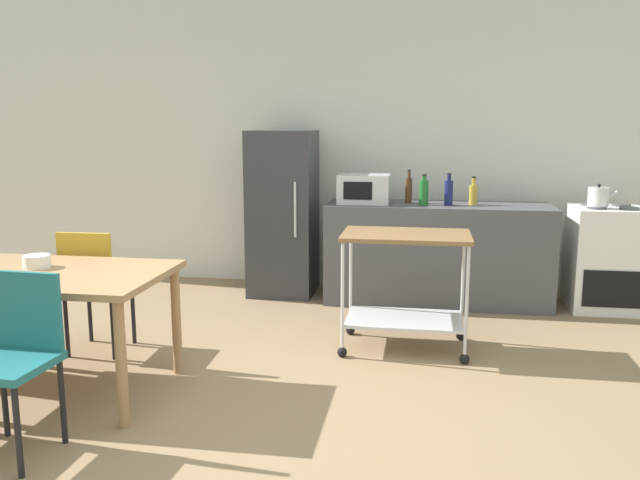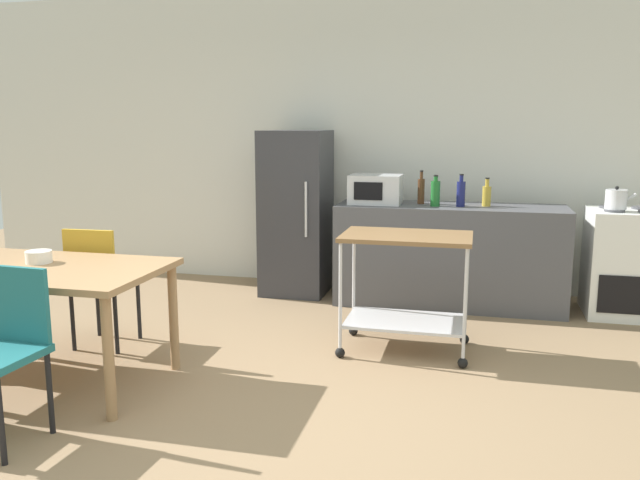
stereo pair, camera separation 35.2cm
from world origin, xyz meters
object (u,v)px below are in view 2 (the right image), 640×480
(chair_mustard, at_px, (99,278))
(kettle, at_px, (616,199))
(bottle_sesame_oil, at_px, (435,193))
(dining_table, at_px, (40,279))
(stove_oven, at_px, (624,263))
(chair_teal, at_px, (4,343))
(refrigerator, at_px, (296,213))
(fruit_bowl, at_px, (39,257))
(kitchen_cart, at_px, (406,273))
(bottle_wine, at_px, (461,193))
(bottle_hot_sauce, at_px, (421,190))
(microwave, at_px, (376,189))
(bottle_soy_sauce, at_px, (487,195))

(chair_mustard, distance_m, kettle, 4.12)
(bottle_sesame_oil, bearing_deg, kettle, 0.10)
(dining_table, xyz_separation_m, stove_oven, (3.83, 2.44, -0.22))
(chair_teal, xyz_separation_m, refrigerator, (0.64, 3.22, 0.26))
(dining_table, xyz_separation_m, fruit_bowl, (-0.06, 0.09, 0.12))
(refrigerator, distance_m, kitchen_cart, 1.87)
(chair_mustard, bearing_deg, bottle_wine, -147.20)
(chair_mustard, relative_size, kitchen_cart, 0.98)
(bottle_hot_sauce, distance_m, kettle, 1.61)
(microwave, xyz_separation_m, kettle, (2.00, -0.05, -0.03))
(refrigerator, height_order, bottle_wine, refrigerator)
(bottle_wine, xyz_separation_m, fruit_bowl, (-2.53, -2.28, -0.23))
(chair_mustard, height_order, bottle_hot_sauce, bottle_hot_sauce)
(stove_oven, relative_size, kettle, 3.84)
(dining_table, height_order, chair_mustard, chair_mustard)
(dining_table, relative_size, chair_mustard, 1.69)
(kettle, bearing_deg, stove_oven, 39.67)
(dining_table, height_order, bottle_soy_sauce, bottle_soy_sauce)
(refrigerator, bearing_deg, chair_teal, -101.31)
(bottle_hot_sauce, bearing_deg, refrigerator, 178.06)
(chair_mustard, relative_size, refrigerator, 0.57)
(bottle_wine, height_order, kettle, bottle_wine)
(kettle, bearing_deg, bottle_soy_sauce, 174.39)
(fruit_bowl, bearing_deg, chair_mustard, 84.83)
(chair_mustard, height_order, kettle, kettle)
(kitchen_cart, xyz_separation_m, bottle_soy_sauce, (0.55, 1.34, 0.42))
(kitchen_cart, xyz_separation_m, bottle_hot_sauce, (-0.02, 1.37, 0.45))
(chair_mustard, xyz_separation_m, bottle_hot_sauce, (2.13, 1.82, 0.50))
(bottle_hot_sauce, relative_size, kettle, 1.25)
(dining_table, relative_size, bottle_hot_sauce, 4.99)
(chair_mustard, bearing_deg, dining_table, 89.30)
(bottle_soy_sauce, bearing_deg, fruit_bowl, -139.42)
(dining_table, relative_size, bottle_sesame_oil, 5.50)
(chair_mustard, distance_m, bottle_soy_sauce, 3.27)
(bottle_sesame_oil, bearing_deg, microwave, 174.05)
(dining_table, xyz_separation_m, kitchen_cart, (2.14, 1.10, -0.10))
(refrigerator, bearing_deg, fruit_bowl, -112.32)
(chair_teal, bearing_deg, refrigerator, 82.14)
(fruit_bowl, bearing_deg, kitchen_cart, 24.84)
(refrigerator, height_order, kettle, refrigerator)
(stove_oven, relative_size, bottle_sesame_oil, 3.37)
(bottle_soy_sauce, bearing_deg, chair_mustard, -146.51)
(bottle_wine, relative_size, kettle, 1.18)
(dining_table, relative_size, chair_teal, 1.69)
(microwave, xyz_separation_m, bottle_sesame_oil, (0.53, -0.06, -0.01))
(dining_table, xyz_separation_m, chair_teal, (0.29, -0.70, -0.15))
(microwave, bearing_deg, chair_mustard, -134.84)
(dining_table, relative_size, stove_oven, 1.63)
(stove_oven, bearing_deg, bottle_wine, -177.13)
(fruit_bowl, xyz_separation_m, kettle, (3.78, 2.25, 0.21))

